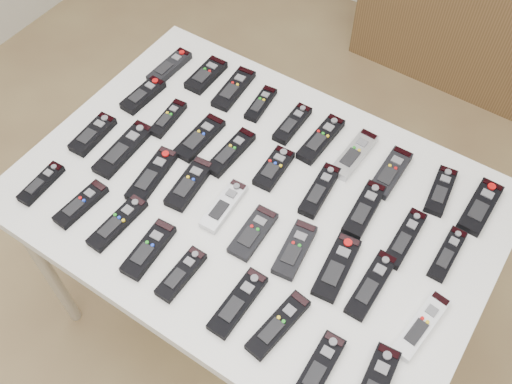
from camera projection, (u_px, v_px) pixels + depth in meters
The scene contains 40 objects.
ground at pixel (244, 332), 2.12m from camera, with size 4.00×4.00×0.00m, color brown.
table at pixel (256, 208), 1.57m from camera, with size 1.25×0.88×0.78m.
sideboard at pixel (510, 26), 2.62m from camera, with size 1.38×0.38×0.69m, color #4F391F.
remote_0 at pixel (170, 67), 1.80m from camera, with size 0.05×0.17×0.02m, color black.
remote_1 at pixel (206, 75), 1.78m from camera, with size 0.06×0.15×0.02m, color black.
remote_2 at pixel (234, 89), 1.75m from camera, with size 0.06×0.18×0.02m, color black.
remote_3 at pixel (261, 104), 1.71m from camera, with size 0.04×0.14×0.02m, color black.
remote_4 at pixel (292, 124), 1.66m from camera, with size 0.05×0.16×0.02m, color black.
remote_5 at pixel (321, 139), 1.63m from camera, with size 0.05×0.19×0.02m, color black.
remote_6 at pixel (354, 154), 1.59m from camera, with size 0.05×0.18×0.02m, color #B7B7BC.
remote_7 at pixel (390, 172), 1.56m from camera, with size 0.06×0.17×0.02m, color black.
remote_8 at pixel (441, 191), 1.52m from camera, with size 0.05×0.16×0.02m, color black.
remote_9 at pixel (480, 207), 1.49m from camera, with size 0.06×0.18×0.02m, color black.
remote_10 at pixel (143, 95), 1.73m from camera, with size 0.05×0.15×0.02m, color black.
remote_11 at pixel (168, 118), 1.68m from camera, with size 0.04×0.14×0.02m, color black.
remote_12 at pixel (200, 138), 1.63m from camera, with size 0.06×0.18×0.02m, color black.
remote_13 at pixel (231, 152), 1.60m from camera, with size 0.05×0.18×0.02m, color black.
remote_14 at pixel (274, 168), 1.57m from camera, with size 0.06×0.14×0.02m, color black.
remote_15 at pixel (320, 190), 1.52m from camera, with size 0.05×0.17×0.02m, color black.
remote_16 at pixel (364, 209), 1.49m from camera, with size 0.05×0.18×0.02m, color black.
remote_17 at pixel (405, 238), 1.44m from camera, with size 0.05×0.18×0.02m, color black.
remote_18 at pixel (447, 254), 1.41m from camera, with size 0.04×0.16×0.02m, color black.
remote_19 at pixel (93, 134), 1.64m from camera, with size 0.05×0.15×0.02m, color black.
remote_20 at pixel (124, 149), 1.61m from camera, with size 0.06×0.21×0.02m, color black.
remote_21 at pixel (152, 175), 1.55m from camera, with size 0.06×0.19×0.02m, color black.
remote_22 at pixel (189, 184), 1.53m from camera, with size 0.06×0.17×0.02m, color black.
remote_23 at pixel (224, 206), 1.50m from camera, with size 0.05×0.17×0.02m, color #B7B7BC.
remote_24 at pixel (253, 233), 1.45m from camera, with size 0.06×0.16×0.02m, color black.
remote_25 at pixel (295, 250), 1.42m from camera, with size 0.06×0.16×0.02m, color black.
remote_26 at pixel (337, 267), 1.39m from camera, with size 0.06×0.18×0.02m, color black.
remote_27 at pixel (371, 285), 1.36m from camera, with size 0.05×0.19×0.02m, color black.
remote_28 at pixel (421, 325), 1.30m from camera, with size 0.05×0.19×0.02m, color silver.
remote_29 at pixel (41, 183), 1.54m from camera, with size 0.04×0.14×0.02m, color black.
remote_30 at pixel (81, 204), 1.50m from camera, with size 0.05×0.16×0.02m, color black.
remote_31 at pixel (118, 223), 1.46m from camera, with size 0.05×0.18×0.02m, color black.
remote_32 at pixel (149, 249), 1.42m from camera, with size 0.05×0.17×0.02m, color black.
remote_33 at pixel (181, 274), 1.38m from camera, with size 0.05×0.15×0.02m, color black.
remote_34 at pixel (238, 303), 1.33m from camera, with size 0.05×0.18×0.02m, color black.
remote_35 at pixel (278, 325), 1.30m from camera, with size 0.05×0.18×0.02m, color black.
remote_36 at pixel (319, 368), 1.24m from camera, with size 0.05×0.17×0.02m, color black.
Camera 1 is at (0.49, -0.65, 2.03)m, focal length 40.00 mm.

